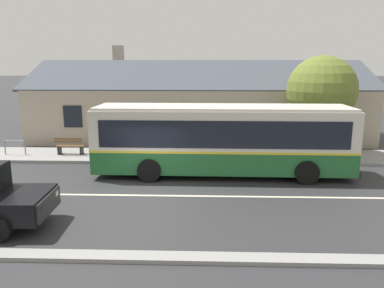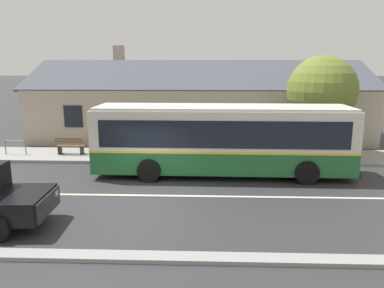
{
  "view_description": "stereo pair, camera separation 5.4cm",
  "coord_description": "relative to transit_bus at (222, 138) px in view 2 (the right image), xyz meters",
  "views": [
    {
      "loc": [
        2.32,
        -13.45,
        4.9
      ],
      "look_at": [
        1.78,
        2.64,
        1.45
      ],
      "focal_mm": 35.0,
      "sensor_mm": 36.0,
      "label": 1
    },
    {
      "loc": [
        2.37,
        -13.44,
        4.9
      ],
      "look_at": [
        1.78,
        2.64,
        1.45
      ],
      "focal_mm": 35.0,
      "sensor_mm": 36.0,
      "label": 2
    }
  ],
  "objects": [
    {
      "name": "community_building",
      "position": [
        -1.19,
        10.22,
        0.13
      ],
      "size": [
        21.96,
        9.45,
        6.2
      ],
      "color": "tan",
      "rests_on": "ground"
    },
    {
      "name": "ground_plane",
      "position": [
        -3.13,
        -2.9,
        -1.67
      ],
      "size": [
        300.0,
        300.0,
        0.0
      ],
      "primitive_type": "plane",
      "color": "#2D2D30"
    },
    {
      "name": "bus_stop_sign",
      "position": [
        5.49,
        2.09,
        -0.03
      ],
      "size": [
        0.36,
        0.07,
        2.4
      ],
      "color": "gray",
      "rests_on": "sidewalk_far"
    },
    {
      "name": "transit_bus",
      "position": [
        0.0,
        0.0,
        0.0
      ],
      "size": [
        11.38,
        2.88,
        3.11
      ],
      "color": "#236633",
      "rests_on": "ground"
    },
    {
      "name": "bench_down_street",
      "position": [
        -4.46,
        2.74,
        -1.11
      ],
      "size": [
        1.66,
        0.51,
        0.94
      ],
      "color": "brown",
      "rests_on": "sidewalk_far"
    },
    {
      "name": "lane_divider_stripe",
      "position": [
        -3.13,
        -2.9,
        -1.67
      ],
      "size": [
        60.0,
        0.16,
        0.01
      ],
      "primitive_type": "cube",
      "color": "beige",
      "rests_on": "ground"
    },
    {
      "name": "bike_rack",
      "position": [
        -10.94,
        2.84,
        -0.99
      ],
      "size": [
        1.16,
        0.06,
        0.78
      ],
      "color": "slate",
      "rests_on": "sidewalk_far"
    },
    {
      "name": "curb_near",
      "position": [
        -3.13,
        -7.65,
        -1.61
      ],
      "size": [
        60.0,
        0.5,
        0.12
      ],
      "primitive_type": "cube",
      "color": "gray",
      "rests_on": "ground"
    },
    {
      "name": "sidewalk_far",
      "position": [
        -3.13,
        3.1,
        -1.6
      ],
      "size": [
        60.0,
        3.0,
        0.15
      ],
      "primitive_type": "cube",
      "color": "gray",
      "rests_on": "ground"
    },
    {
      "name": "bench_by_building",
      "position": [
        -8.0,
        2.97,
        -1.11
      ],
      "size": [
        1.51,
        0.51,
        0.94
      ],
      "color": "brown",
      "rests_on": "sidewalk_far"
    },
    {
      "name": "street_tree_primary",
      "position": [
        5.47,
        4.08,
        1.83
      ],
      "size": [
        3.72,
        3.72,
        5.38
      ],
      "color": "#4C3828",
      "rests_on": "ground"
    }
  ]
}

